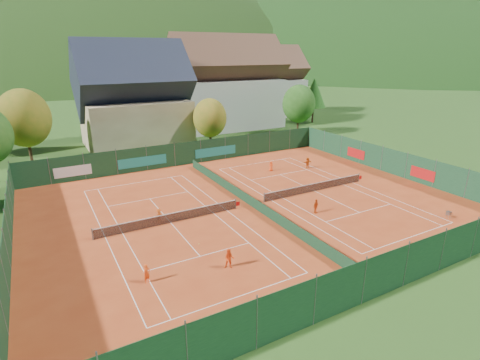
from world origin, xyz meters
name	(u,v)px	position (x,y,z in m)	size (l,w,h in m)	color
ground	(250,206)	(0.00, 0.00, -0.02)	(600.00, 600.00, 0.00)	#264C18
clay_pad	(250,205)	(0.00, 0.00, 0.01)	(40.00, 32.00, 0.01)	#AE3D19
court_markings_left	(171,223)	(-8.00, 0.00, 0.01)	(11.03, 23.83, 0.00)	white
court_markings_right	(315,191)	(8.00, 0.00, 0.01)	(11.03, 23.83, 0.00)	white
tennis_net_left	(172,217)	(-7.85, 0.00, 0.51)	(13.30, 0.10, 1.02)	#59595B
tennis_net_right	(316,186)	(8.15, 0.00, 0.51)	(13.30, 0.10, 1.02)	#59595B
court_divider	(250,201)	(0.00, 0.00, 0.50)	(0.03, 28.80, 1.00)	#12321D
fence_north	(185,154)	(-0.46, 15.99, 1.47)	(40.00, 0.10, 3.00)	#15391F
fence_south	(386,273)	(0.00, -16.00, 1.50)	(40.00, 0.04, 3.00)	#153B1F
fence_west	(7,240)	(-20.00, 0.00, 1.50)	(0.04, 32.00, 3.00)	#153B20
fence_east	(393,162)	(20.00, 0.05, 1.48)	(0.09, 32.00, 3.00)	#163C23
chalet	(134,103)	(-3.00, 30.00, 6.62)	(16.20, 12.00, 16.00)	beige
hotel_block_a	(227,89)	(16.00, 36.00, 7.38)	(21.60, 11.00, 17.25)	silver
hotel_block_b	(266,86)	(30.00, 44.00, 6.62)	(17.28, 10.00, 15.50)	silver
tree_west_mid	(24,118)	(-18.00, 26.00, 6.07)	(6.44, 6.44, 9.78)	#422717
tree_center	(210,118)	(6.00, 22.00, 4.72)	(5.01, 5.01, 7.60)	#462A19
tree_east_front	(299,104)	(24.00, 24.00, 5.39)	(5.72, 5.72, 8.69)	#452E18
tree_east_mid	(314,93)	(34.00, 32.00, 6.06)	(5.04, 5.04, 9.00)	#442918
tree_east_back	(260,88)	(26.00, 40.00, 6.74)	(7.15, 7.15, 10.86)	#422D17
mountain_backdrop	(112,134)	(28.54, 233.48, -39.64)	(820.00, 530.00, 242.00)	black
ball_hopper	(449,213)	(13.84, -11.19, 0.56)	(0.34, 0.34, 0.80)	slate
loose_ball_0	(199,244)	(-7.36, -4.68, 0.03)	(0.07, 0.07, 0.07)	#CCD833
loose_ball_1	(331,235)	(2.56, -8.56, 0.03)	(0.07, 0.07, 0.07)	#CCD833
player_left_near	(147,273)	(-12.25, -7.71, 0.66)	(0.48, 0.31, 1.32)	#F65215
player_left_mid	(229,259)	(-6.85, -8.80, 0.74)	(0.72, 0.56, 1.47)	#F84D16
player_left_far	(159,215)	(-8.79, 0.69, 0.62)	(0.80, 0.46, 1.24)	#DE5113
player_right_near	(316,206)	(4.36, -4.46, 0.69)	(0.80, 0.33, 1.37)	#CE4612
player_right_far_a	(271,166)	(7.87, 8.21, 0.62)	(0.61, 0.40, 1.24)	#F44B15
player_right_far_b	(308,163)	(12.56, 6.92, 0.72)	(1.33, 0.43, 1.44)	#DD5713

